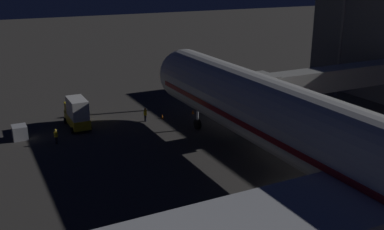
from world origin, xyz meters
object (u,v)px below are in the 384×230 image
object	(u,v)px
ground_crew_marshaller_fwd	(56,136)
traffic_cone_nose_starboard	(162,116)
baggage_container_near_belt	(20,132)
apron_floodlight_mast	(343,21)
jet_bridge	(319,81)
ground_crew_near_nose_gear	(145,114)
traffic_cone_nose_port	(193,112)
catering_truck	(77,113)

from	to	relation	value
ground_crew_marshaller_fwd	traffic_cone_nose_starboard	bearing A→B (deg)	-168.52
traffic_cone_nose_starboard	baggage_container_near_belt	bearing A→B (deg)	-1.85
apron_floodlight_mast	traffic_cone_nose_starboard	xyz separation A→B (m)	(27.70, -1.73, -10.77)
jet_bridge	ground_crew_near_nose_gear	distance (m)	21.29
traffic_cone_nose_port	traffic_cone_nose_starboard	distance (m)	4.40
catering_truck	traffic_cone_nose_starboard	size ratio (longest dim) A/B	10.04
traffic_cone_nose_starboard	traffic_cone_nose_port	bearing A→B (deg)	180.00
traffic_cone_nose_port	jet_bridge	bearing A→B (deg)	130.89
ground_crew_near_nose_gear	traffic_cone_nose_starboard	distance (m)	2.43
traffic_cone_nose_port	baggage_container_near_belt	bearing A→B (deg)	-1.47
jet_bridge	ground_crew_near_nose_gear	size ratio (longest dim) A/B	13.41
baggage_container_near_belt	traffic_cone_nose_starboard	bearing A→B (deg)	178.15
apron_floodlight_mast	traffic_cone_nose_port	xyz separation A→B (m)	(23.30, -1.73, -10.77)
catering_truck	ground_crew_near_nose_gear	size ratio (longest dim) A/B	3.16
catering_truck	baggage_container_near_belt	bearing A→B (deg)	8.34
ground_crew_marshaller_fwd	traffic_cone_nose_port	world-z (taller)	ground_crew_marshaller_fwd
apron_floodlight_mast	baggage_container_near_belt	size ratio (longest dim) A/B	10.71
apron_floodlight_mast	catering_truck	world-z (taller)	apron_floodlight_mast
jet_bridge	ground_crew_near_nose_gear	xyz separation A→B (m)	(17.01, -11.80, -4.99)
apron_floodlight_mast	jet_bridge	bearing A→B (deg)	37.91
jet_bridge	apron_floodlight_mast	xyz separation A→B (m)	(-13.02, -10.14, 5.10)
ground_crew_marshaller_fwd	traffic_cone_nose_port	distance (m)	18.39
ground_crew_near_nose_gear	traffic_cone_nose_starboard	size ratio (longest dim) A/B	3.17
catering_truck	traffic_cone_nose_port	world-z (taller)	catering_truck
apron_floodlight_mast	ground_crew_near_nose_gear	distance (m)	31.72
ground_crew_marshaller_fwd	traffic_cone_nose_starboard	world-z (taller)	ground_crew_marshaller_fwd
apron_floodlight_mast	ground_crew_marshaller_fwd	distance (m)	42.69
apron_floodlight_mast	baggage_container_near_belt	world-z (taller)	apron_floodlight_mast
jet_bridge	traffic_cone_nose_port	size ratio (longest dim) A/B	42.56
jet_bridge	ground_crew_marshaller_fwd	xyz separation A→B (m)	(28.44, -9.08, -5.01)
traffic_cone_nose_port	traffic_cone_nose_starboard	bearing A→B (deg)	0.00
catering_truck	baggage_container_near_belt	distance (m)	6.85
jet_bridge	baggage_container_near_belt	xyz separation A→B (m)	(31.78, -12.42, -5.16)
jet_bridge	catering_truck	bearing A→B (deg)	-28.11
traffic_cone_nose_port	apron_floodlight_mast	bearing A→B (deg)	175.75
ground_crew_marshaller_fwd	traffic_cone_nose_port	xyz separation A→B (m)	(-18.16, -2.79, -0.66)
jet_bridge	traffic_cone_nose_starboard	distance (m)	19.71
baggage_container_near_belt	traffic_cone_nose_port	size ratio (longest dim) A/B	3.25
ground_crew_marshaller_fwd	ground_crew_near_nose_gear	bearing A→B (deg)	-166.62
ground_crew_near_nose_gear	ground_crew_marshaller_fwd	world-z (taller)	ground_crew_near_nose_gear
apron_floodlight_mast	catering_truck	size ratio (longest dim) A/B	3.47
catering_truck	ground_crew_near_nose_gear	distance (m)	8.29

